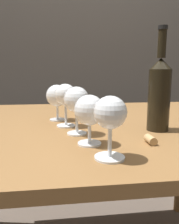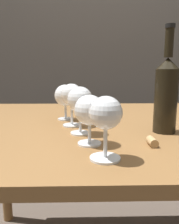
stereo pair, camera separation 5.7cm
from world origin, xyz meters
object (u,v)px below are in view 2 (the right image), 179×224
(cork, at_px, (152,142))
(wine_glass_chardonnay, at_px, (90,111))
(wine_bottle, at_px, (166,93))
(wine_glass_port, at_px, (65,96))
(wine_glass_white, at_px, (80,100))
(wine_glass_cabernet, at_px, (72,96))
(wine_glass_pinot, at_px, (106,115))

(cork, bearing_deg, wine_glass_chardonnay, 174.56)
(wine_glass_chardonnay, relative_size, wine_bottle, 0.40)
(wine_glass_chardonnay, distance_m, cork, 0.18)
(wine_glass_port, relative_size, wine_bottle, 0.43)
(wine_glass_chardonnay, distance_m, wine_glass_white, 0.11)
(wine_glass_cabernet, distance_m, cork, 0.33)
(wine_glass_pinot, relative_size, cork, 3.34)
(wine_bottle, bearing_deg, wine_glass_chardonnay, -154.13)
(wine_glass_pinot, height_order, wine_glass_chardonnay, wine_glass_pinot)
(wine_glass_chardonnay, xyz_separation_m, wine_glass_cabernet, (-0.06, 0.21, 0.02))
(wine_glass_pinot, distance_m, wine_glass_white, 0.21)
(wine_glass_cabernet, distance_m, wine_bottle, 0.31)
(wine_bottle, bearing_deg, wine_glass_pinot, -133.59)
(wine_glass_chardonnay, distance_m, wine_glass_port, 0.33)
(wine_glass_pinot, bearing_deg, wine_bottle, 46.41)
(wine_glass_chardonnay, xyz_separation_m, wine_glass_port, (-0.09, 0.31, 0.00))
(cork, bearing_deg, wine_glass_white, 148.11)
(wine_glass_white, xyz_separation_m, cork, (0.19, -0.12, -0.09))
(wine_glass_white, height_order, wine_glass_cabernet, wine_glass_cabernet)
(wine_glass_chardonnay, height_order, wine_bottle, wine_bottle)
(wine_glass_chardonnay, distance_m, wine_bottle, 0.27)
(wine_glass_cabernet, bearing_deg, wine_glass_white, -73.38)
(wine_glass_cabernet, relative_size, wine_bottle, 0.46)
(wine_glass_pinot, distance_m, wine_glass_port, 0.43)
(wine_glass_cabernet, xyz_separation_m, cork, (0.22, -0.22, -0.10))
(wine_glass_chardonnay, height_order, wine_glass_port, wine_glass_port)
(wine_glass_chardonnay, relative_size, wine_glass_white, 0.90)
(wine_glass_white, bearing_deg, wine_glass_cabernet, 106.62)
(wine_glass_white, bearing_deg, wine_bottle, 3.18)
(wine_glass_port, bearing_deg, wine_glass_cabernet, -73.73)
(wine_glass_pinot, bearing_deg, cork, 33.75)
(wine_glass_pinot, height_order, cork, wine_glass_pinot)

